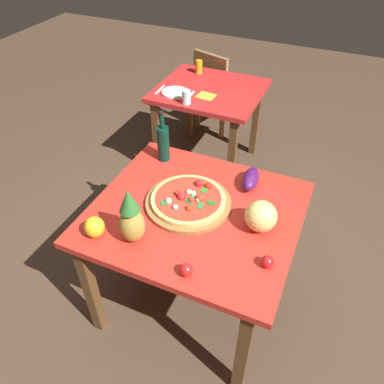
% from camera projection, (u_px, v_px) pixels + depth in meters
% --- Properties ---
extents(ground_plane, '(10.00, 10.00, 0.00)m').
position_uv_depth(ground_plane, '(195.00, 294.00, 2.53)').
color(ground_plane, '#4C3828').
extents(display_table, '(1.10, 0.99, 0.77)m').
position_uv_depth(display_table, '(196.00, 223.00, 2.09)').
color(display_table, brown).
rests_on(display_table, ground_plane).
extents(background_table, '(0.87, 0.79, 0.77)m').
position_uv_depth(background_table, '(209.00, 102.00, 3.26)').
color(background_table, brown).
rests_on(background_table, ground_plane).
extents(dining_chair, '(0.50, 0.50, 0.85)m').
position_uv_depth(dining_chair, '(216.00, 87.00, 3.84)').
color(dining_chair, olive).
rests_on(dining_chair, ground_plane).
extents(pizza_board, '(0.47, 0.47, 0.02)m').
position_uv_depth(pizza_board, '(188.00, 203.00, 2.06)').
color(pizza_board, olive).
rests_on(pizza_board, display_table).
extents(pizza, '(0.41, 0.41, 0.06)m').
position_uv_depth(pizza, '(189.00, 199.00, 2.04)').
color(pizza, '#DBB665').
rests_on(pizza, pizza_board).
extents(wine_bottle, '(0.08, 0.08, 0.33)m').
position_uv_depth(wine_bottle, '(163.00, 142.00, 2.32)').
color(wine_bottle, '#093125').
rests_on(wine_bottle, display_table).
extents(pineapple_left, '(0.13, 0.13, 0.32)m').
position_uv_depth(pineapple_left, '(131.00, 219.00, 1.78)').
color(pineapple_left, '#AF8939').
rests_on(pineapple_left, display_table).
extents(melon, '(0.16, 0.16, 0.16)m').
position_uv_depth(melon, '(261.00, 216.00, 1.88)').
color(melon, '#EED272').
rests_on(melon, display_table).
extents(bell_pepper, '(0.10, 0.10, 0.11)m').
position_uv_depth(bell_pepper, '(94.00, 227.00, 1.87)').
color(bell_pepper, yellow).
rests_on(bell_pepper, display_table).
extents(eggplant, '(0.11, 0.21, 0.09)m').
position_uv_depth(eggplant, '(251.00, 179.00, 2.17)').
color(eggplant, '#491758').
rests_on(eggplant, display_table).
extents(tomato_at_corner, '(0.06, 0.06, 0.06)m').
position_uv_depth(tomato_at_corner, '(186.00, 270.00, 1.69)').
color(tomato_at_corner, red).
rests_on(tomato_at_corner, display_table).
extents(tomato_by_bottle, '(0.06, 0.06, 0.06)m').
position_uv_depth(tomato_by_bottle, '(268.00, 262.00, 1.73)').
color(tomato_by_bottle, red).
rests_on(tomato_by_bottle, display_table).
extents(drinking_glass_juice, '(0.06, 0.06, 0.12)m').
position_uv_depth(drinking_glass_juice, '(199.00, 67.00, 3.38)').
color(drinking_glass_juice, orange).
rests_on(drinking_glass_juice, background_table).
extents(drinking_glass_water, '(0.07, 0.07, 0.11)m').
position_uv_depth(drinking_glass_water, '(186.00, 97.00, 2.93)').
color(drinking_glass_water, silver).
rests_on(drinking_glass_water, background_table).
extents(dinner_plate, '(0.22, 0.22, 0.02)m').
position_uv_depth(dinner_plate, '(175.00, 92.00, 3.10)').
color(dinner_plate, white).
rests_on(dinner_plate, background_table).
extents(fork_utensil, '(0.03, 0.18, 0.01)m').
position_uv_depth(fork_utensil, '(160.00, 90.00, 3.15)').
color(fork_utensil, silver).
rests_on(fork_utensil, background_table).
extents(knife_utensil, '(0.03, 0.18, 0.01)m').
position_uv_depth(knife_utensil, '(190.00, 96.00, 3.06)').
color(knife_utensil, silver).
rests_on(knife_utensil, background_table).
extents(napkin_folded, '(0.15, 0.13, 0.01)m').
position_uv_depth(napkin_folded, '(206.00, 96.00, 3.06)').
color(napkin_folded, yellow).
rests_on(napkin_folded, background_table).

